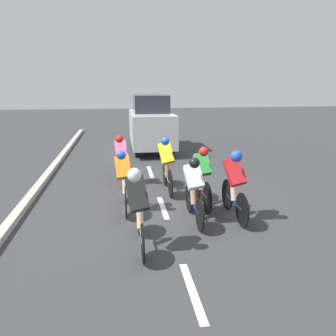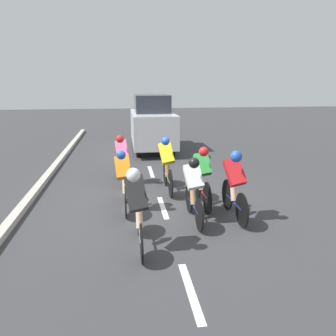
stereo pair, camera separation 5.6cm
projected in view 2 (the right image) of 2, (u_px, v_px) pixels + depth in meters
The scene contains 13 objects.
ground_plane at pixel (162, 205), 7.82m from camera, with size 60.00×60.00×0.00m, color #38383A.
lane_stripe_near at pixel (191, 291), 4.58m from camera, with size 0.12×1.40×0.01m, color white.
lane_stripe_mid at pixel (163, 207), 7.65m from camera, with size 0.12×1.40×0.01m, color white.
lane_stripe_far at pixel (151, 172), 10.71m from camera, with size 0.12×1.40×0.01m, color white.
curb at pixel (19, 212), 7.21m from camera, with size 0.20×25.35×0.14m, color #B7B2A8.
cyclist_black at pixel (137, 205), 5.54m from camera, with size 0.41×1.69×1.53m.
cyclist_green at pixel (202, 175), 7.52m from camera, with size 0.38×1.72×1.48m.
cyclist_yellow at pixel (167, 163), 8.58m from camera, with size 0.42×1.74×1.52m.
cyclist_orange at pixel (124, 179), 7.32m from camera, with size 0.38×1.68×1.45m.
cyclist_pink at pixel (123, 158), 9.30m from camera, with size 0.40×1.62×1.45m.
cyclist_red at pixel (234, 182), 6.81m from camera, with size 0.44×1.66×1.54m.
cyclist_white at pixel (194, 188), 6.68m from camera, with size 0.40×1.66×1.44m.
support_car at pixel (152, 123), 13.84m from camera, with size 1.70×3.90×2.34m.
Camera 2 is at (0.86, 7.29, 2.83)m, focal length 35.00 mm.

